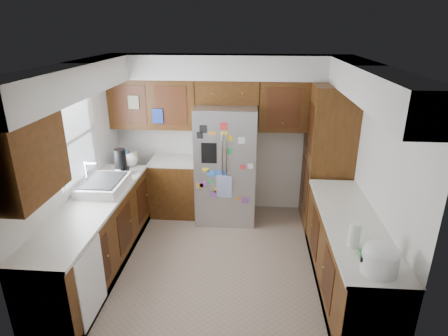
{
  "coord_description": "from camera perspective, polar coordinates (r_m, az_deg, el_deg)",
  "views": [
    {
      "loc": [
        0.39,
        -4.16,
        2.91
      ],
      "look_at": [
        0.03,
        0.35,
        1.17
      ],
      "focal_mm": 30.0,
      "sensor_mm": 36.0,
      "label": 1
    }
  ],
  "objects": [
    {
      "name": "sink_assembly",
      "position": [
        5.03,
        -17.9,
        -2.42
      ],
      "size": [
        0.52,
        0.7,
        0.37
      ],
      "color": "white",
      "rests_on": "left_counter_run"
    },
    {
      "name": "pantry",
      "position": [
        5.72,
        15.49,
        1.61
      ],
      "size": [
        0.6,
        0.9,
        2.15
      ],
      "primitive_type": "cube",
      "color": "#3C240B",
      "rests_on": "ground"
    },
    {
      "name": "fridge_top_items",
      "position": [
        5.61,
        0.73,
        14.72
      ],
      "size": [
        0.86,
        0.32,
        0.31
      ],
      "color": "#2B2BC9",
      "rests_on": "bridge_cabinet"
    },
    {
      "name": "rice_cooker",
      "position": [
        3.51,
        22.73,
        -12.47
      ],
      "size": [
        0.32,
        0.31,
        0.27
      ],
      "color": "white",
      "rests_on": "right_counter_run"
    },
    {
      "name": "room_shell",
      "position": [
        4.67,
        -1.68,
        7.65
      ],
      "size": [
        3.64,
        3.24,
        2.52
      ],
      "color": "silver",
      "rests_on": "ground"
    },
    {
      "name": "bridge_cabinet",
      "position": [
        5.68,
        0.56,
        11.62
      ],
      "size": [
        0.96,
        0.34,
        0.35
      ],
      "primitive_type": "cube",
      "color": "#3C240B",
      "rests_on": "fridge"
    },
    {
      "name": "right_counter_run",
      "position": [
        4.58,
        18.26,
        -13.03
      ],
      "size": [
        0.63,
        2.25,
        0.92
      ],
      "color": "#3C240B",
      "rests_on": "ground"
    },
    {
      "name": "left_counter_clutter",
      "position": [
        5.61,
        -14.91,
        1.02
      ],
      "size": [
        0.32,
        0.77,
        0.38
      ],
      "color": "black",
      "rests_on": "left_counter_run"
    },
    {
      "name": "fridge",
      "position": [
        5.74,
        0.36,
        0.59
      ],
      "size": [
        0.9,
        0.79,
        1.8
      ],
      "color": "#AEAEB4",
      "rests_on": "ground"
    },
    {
      "name": "left_counter_run",
      "position": [
        5.17,
        -16.06,
        -8.49
      ],
      "size": [
        1.36,
        3.2,
        0.92
      ],
      "color": "#3C240B",
      "rests_on": "ground"
    },
    {
      "name": "floor",
      "position": [
        5.09,
        -0.69,
        -13.78
      ],
      "size": [
        3.6,
        3.6,
        0.0
      ],
      "primitive_type": "plane",
      "color": "gray",
      "rests_on": "ground"
    },
    {
      "name": "paper_towel",
      "position": [
        3.8,
        19.25,
        -9.57
      ],
      "size": [
        0.11,
        0.11,
        0.25
      ],
      "primitive_type": "cylinder",
      "color": "white",
      "rests_on": "right_counter_run"
    }
  ]
}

